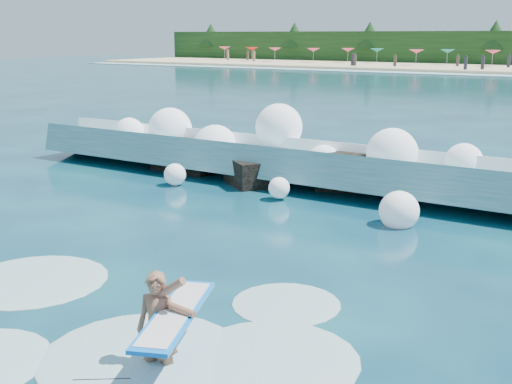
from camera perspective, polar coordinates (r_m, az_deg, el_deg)
ground at (r=13.35m, az=-10.14°, el=-5.91°), size 200.00×200.00×0.00m
breaking_wave at (r=19.83m, az=4.03°, el=2.52°), size 19.60×2.98×1.69m
rock_cluster at (r=20.42m, az=-0.04°, el=2.39°), size 8.00×3.24×1.31m
surfer_with_board at (r=8.96m, az=-8.38°, el=-11.76°), size 1.33×2.85×1.66m
wave_spray at (r=19.84m, az=2.41°, el=4.09°), size 15.09×4.53×2.47m
surf_foam at (r=10.23m, az=-11.10°, el=-12.30°), size 9.08×6.14×0.15m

